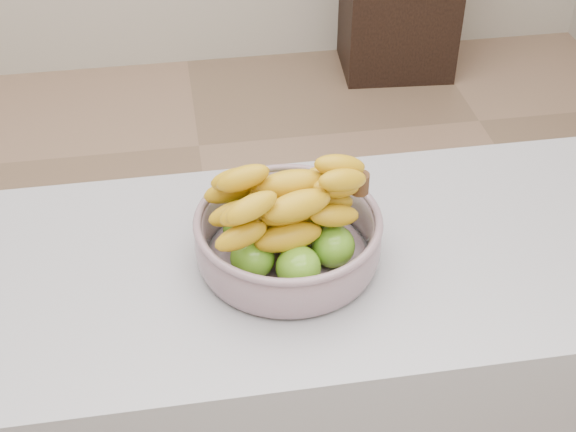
% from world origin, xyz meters
% --- Properties ---
extents(ground, '(4.00, 4.00, 0.00)m').
position_xyz_m(ground, '(0.00, 0.00, 0.00)').
color(ground, '#907058').
rests_on(ground, ground).
extents(counter, '(2.00, 0.60, 0.90)m').
position_xyz_m(counter, '(0.00, -0.53, 0.45)').
color(counter, '#929299').
rests_on(counter, ground).
extents(fruit_bowl, '(0.33, 0.33, 0.19)m').
position_xyz_m(fruit_bowl, '(0.09, -0.53, 0.96)').
color(fruit_bowl, '#8A9AA5').
rests_on(fruit_bowl, counter).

